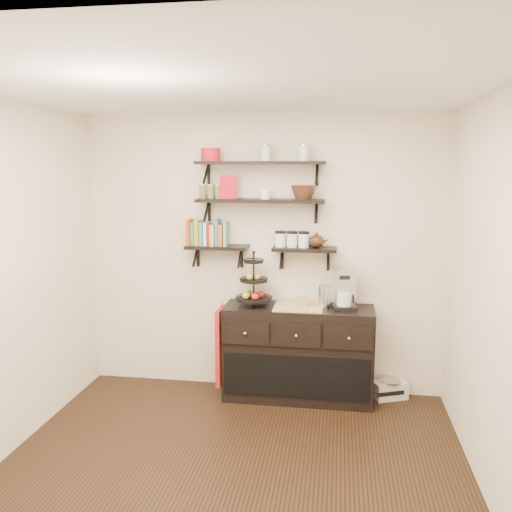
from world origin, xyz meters
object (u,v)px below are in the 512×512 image
(sideboard, at_px, (298,353))
(fruit_stand, at_px, (254,287))
(radio, at_px, (390,389))
(coffee_maker, at_px, (344,289))

(sideboard, relative_size, fruit_stand, 2.80)
(sideboard, relative_size, radio, 4.00)
(sideboard, distance_m, coffee_maker, 0.76)
(sideboard, distance_m, radio, 0.96)
(sideboard, xyz_separation_m, fruit_stand, (-0.42, 0.00, 0.62))
(sideboard, distance_m, fruit_stand, 0.75)
(sideboard, bearing_deg, radio, 7.61)
(sideboard, bearing_deg, coffee_maker, 3.62)
(fruit_stand, relative_size, coffee_maker, 1.29)
(radio, bearing_deg, coffee_maker, 168.29)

